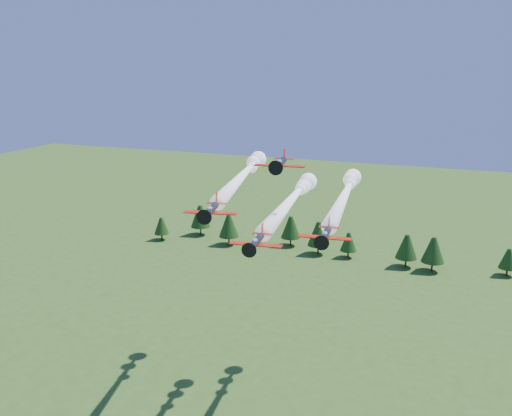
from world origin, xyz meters
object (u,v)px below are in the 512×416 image
(plane_lead, at_px, (292,198))
(plane_slot, at_px, (280,163))
(plane_right, at_px, (346,193))
(plane_left, at_px, (244,174))

(plane_lead, distance_m, plane_slot, 15.62)
(plane_lead, distance_m, plane_right, 11.51)
(plane_lead, relative_size, plane_right, 0.96)
(plane_left, height_order, plane_slot, plane_slot)
(plane_left, xyz_separation_m, plane_slot, (14.19, -18.92, 6.31))
(plane_right, xyz_separation_m, plane_slot, (-6.47, -20.71, 8.93))
(plane_lead, bearing_deg, plane_right, 37.31)
(plane_lead, height_order, plane_slot, plane_slot)
(plane_right, distance_m, plane_slot, 23.47)
(plane_lead, height_order, plane_left, plane_left)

